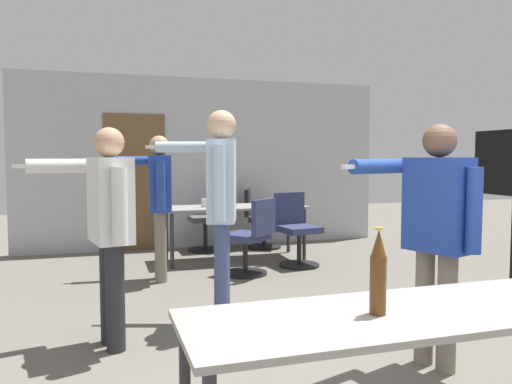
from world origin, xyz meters
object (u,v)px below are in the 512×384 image
(person_center_tall, at_px, (159,194))
(office_chair_far_right, at_px, (296,231))
(person_right_polo, at_px, (220,194))
(office_chair_side_rolled, at_px, (259,220))
(drink_cup, at_px, (205,203))
(office_chair_far_left, at_px, (251,240))
(person_near_casual, at_px, (436,222))
(person_far_watching, at_px, (109,217))
(beer_bottle, at_px, (378,274))
(office_chair_near_pushed, at_px, (210,221))

(person_center_tall, xyz_separation_m, office_chair_far_right, (1.79, 0.29, -0.55))
(person_center_tall, distance_m, person_right_polo, 1.69)
(office_chair_side_rolled, height_order, drink_cup, office_chair_side_rolled)
(office_chair_far_left, bearing_deg, office_chair_far_right, -13.70)
(person_right_polo, relative_size, office_chair_far_left, 1.95)
(person_right_polo, relative_size, drink_cup, 16.32)
(person_near_casual, xyz_separation_m, office_chair_side_rolled, (0.23, 4.55, -0.55))
(person_far_watching, distance_m, office_chair_far_left, 2.53)
(office_chair_far_left, relative_size, beer_bottle, 2.47)
(person_center_tall, bearing_deg, office_chair_far_right, -77.15)
(person_far_watching, relative_size, person_center_tall, 0.98)
(person_far_watching, height_order, person_center_tall, person_center_tall)
(person_right_polo, distance_m, office_chair_near_pushed, 3.38)
(person_center_tall, relative_size, office_chair_near_pushed, 1.74)
(person_right_polo, distance_m, office_chair_far_right, 2.52)
(person_right_polo, distance_m, beer_bottle, 2.22)
(office_chair_side_rolled, bearing_deg, person_right_polo, -2.47)
(office_chair_far_right, distance_m, drink_cup, 1.28)
(person_near_casual, height_order, beer_bottle, person_near_casual)
(person_far_watching, distance_m, person_right_polo, 0.94)
(person_center_tall, bearing_deg, office_chair_side_rolled, -42.91)
(office_chair_far_right, bearing_deg, person_right_polo, 44.07)
(office_chair_far_left, height_order, beer_bottle, beer_bottle)
(office_chair_far_left, bearing_deg, person_near_casual, -121.80)
(person_center_tall, relative_size, office_chair_far_right, 1.75)
(person_right_polo, height_order, office_chair_side_rolled, person_right_polo)
(beer_bottle, bearing_deg, person_far_watching, 118.73)
(person_center_tall, bearing_deg, beer_bottle, -168.97)
(person_right_polo, relative_size, beer_bottle, 4.82)
(person_far_watching, height_order, drink_cup, person_far_watching)
(person_far_watching, relative_size, office_chair_far_left, 1.77)
(person_near_casual, height_order, drink_cup, person_near_casual)
(person_right_polo, distance_m, office_chair_far_left, 1.87)
(drink_cup, bearing_deg, person_near_casual, -78.42)
(office_chair_near_pushed, bearing_deg, person_center_tall, 148.60)
(person_center_tall, xyz_separation_m, drink_cup, (0.70, 0.85, -0.20))
(person_center_tall, xyz_separation_m, office_chair_far_left, (1.07, -0.07, -0.57))
(person_center_tall, relative_size, beer_bottle, 4.43)
(drink_cup, bearing_deg, office_chair_side_rolled, 36.96)
(person_far_watching, distance_m, office_chair_side_rolled, 4.24)
(person_near_casual, bearing_deg, office_chair_far_left, -10.17)
(person_near_casual, bearing_deg, office_chair_far_right, -23.89)
(person_near_casual, relative_size, person_center_tall, 0.98)
(person_near_casual, relative_size, drink_cup, 14.77)
(office_chair_side_rolled, distance_m, drink_cup, 1.31)
(office_chair_far_right, bearing_deg, beer_bottle, 63.74)
(office_chair_far_right, xyz_separation_m, beer_bottle, (-1.30, -4.15, 0.47))
(person_near_casual, relative_size, office_chair_far_left, 1.77)
(person_center_tall, distance_m, beer_bottle, 3.90)
(person_center_tall, xyz_separation_m, office_chair_near_pushed, (0.93, 1.61, -0.54))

